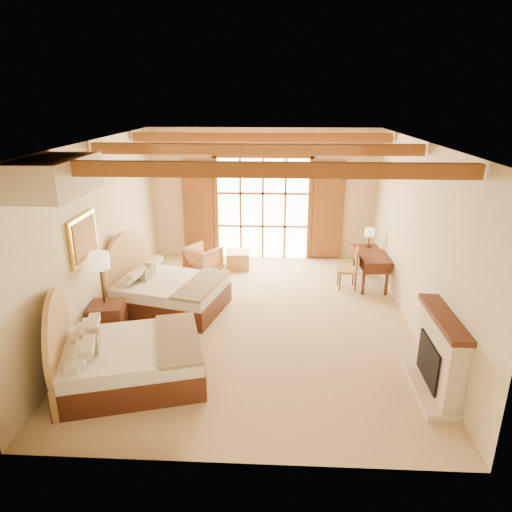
# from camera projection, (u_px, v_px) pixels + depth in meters

# --- Properties ---
(floor) EXTENTS (7.00, 7.00, 0.00)m
(floor) POSITION_uv_depth(u_px,v_px,m) (256.00, 319.00, 8.41)
(floor) COLOR #CBB183
(floor) RESTS_ON ground
(wall_back) EXTENTS (5.50, 0.00, 5.50)m
(wall_back) POSITION_uv_depth(u_px,v_px,m) (263.00, 195.00, 11.17)
(wall_back) COLOR beige
(wall_back) RESTS_ON ground
(wall_left) EXTENTS (0.00, 7.00, 7.00)m
(wall_left) POSITION_uv_depth(u_px,v_px,m) (100.00, 234.00, 8.01)
(wall_left) COLOR beige
(wall_left) RESTS_ON ground
(wall_right) EXTENTS (0.00, 7.00, 7.00)m
(wall_right) POSITION_uv_depth(u_px,v_px,m) (417.00, 239.00, 7.75)
(wall_right) COLOR beige
(wall_right) RESTS_ON ground
(ceiling) EXTENTS (7.00, 7.00, 0.00)m
(ceiling) POSITION_uv_depth(u_px,v_px,m) (256.00, 141.00, 7.35)
(ceiling) COLOR #B97533
(ceiling) RESTS_ON ground
(ceiling_beams) EXTENTS (5.39, 4.60, 0.18)m
(ceiling_beams) POSITION_uv_depth(u_px,v_px,m) (256.00, 149.00, 7.39)
(ceiling_beams) COLOR #925B1E
(ceiling_beams) RESTS_ON ceiling
(french_doors) EXTENTS (3.95, 0.08, 2.60)m
(french_doors) POSITION_uv_depth(u_px,v_px,m) (263.00, 210.00, 11.23)
(french_doors) COLOR white
(french_doors) RESTS_ON ground
(fireplace) EXTENTS (0.46, 1.40, 1.16)m
(fireplace) POSITION_uv_depth(u_px,v_px,m) (438.00, 358.00, 6.23)
(fireplace) COLOR beige
(fireplace) RESTS_ON ground
(painting) EXTENTS (0.06, 0.95, 0.75)m
(painting) POSITION_uv_depth(u_px,v_px,m) (84.00, 238.00, 7.25)
(painting) COLOR gold
(painting) RESTS_ON wall_left
(canopy_valance) EXTENTS (0.70, 1.40, 0.45)m
(canopy_valance) POSITION_uv_depth(u_px,v_px,m) (55.00, 176.00, 5.66)
(canopy_valance) COLOR beige
(canopy_valance) RESTS_ON ceiling
(bed_near) EXTENTS (2.34, 1.96, 1.29)m
(bed_near) POSITION_uv_depth(u_px,v_px,m) (121.00, 356.00, 6.48)
(bed_near) COLOR #4D2516
(bed_near) RESTS_ON floor
(bed_far) EXTENTS (2.29, 1.91, 1.29)m
(bed_far) POSITION_uv_depth(u_px,v_px,m) (163.00, 290.00, 8.70)
(bed_far) COLOR #4D2516
(bed_far) RESTS_ON floor
(nightstand) EXTENTS (0.59, 0.59, 0.63)m
(nightstand) POSITION_uv_depth(u_px,v_px,m) (109.00, 321.00, 7.65)
(nightstand) COLOR #4D2516
(nightstand) RESTS_ON floor
(floor_lamp) EXTENTS (0.32, 0.32, 1.50)m
(floor_lamp) POSITION_uv_depth(u_px,v_px,m) (100.00, 266.00, 7.41)
(floor_lamp) COLOR #322217
(floor_lamp) RESTS_ON floor
(armchair) EXTENTS (0.96, 0.96, 0.64)m
(armchair) POSITION_uv_depth(u_px,v_px,m) (203.00, 259.00, 10.56)
(armchair) COLOR #B77F50
(armchair) RESTS_ON floor
(ottoman) EXTENTS (0.59, 0.59, 0.39)m
(ottoman) POSITION_uv_depth(u_px,v_px,m) (238.00, 259.00, 10.92)
(ottoman) COLOR tan
(ottoman) RESTS_ON floor
(desk) EXTENTS (0.65, 1.35, 0.71)m
(desk) POSITION_uv_depth(u_px,v_px,m) (370.00, 267.00, 9.90)
(desk) COLOR #4D2516
(desk) RESTS_ON floor
(desk_chair) EXTENTS (0.46, 0.46, 0.92)m
(desk_chair) POSITION_uv_depth(u_px,v_px,m) (348.00, 275.00, 9.70)
(desk_chair) COLOR #A86B43
(desk_chair) RESTS_ON floor
(desk_lamp) EXTENTS (0.21, 0.21, 0.42)m
(desk_lamp) POSITION_uv_depth(u_px,v_px,m) (370.00, 233.00, 10.09)
(desk_lamp) COLOR #322217
(desk_lamp) RESTS_ON desk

